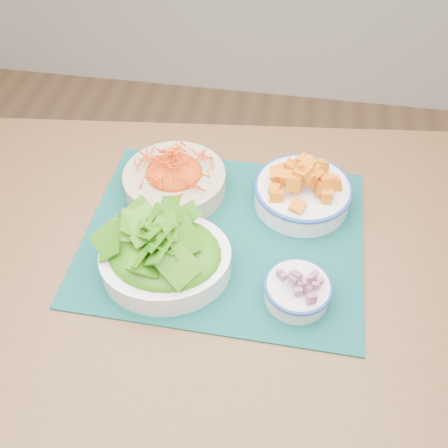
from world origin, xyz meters
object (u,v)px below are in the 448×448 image
object	(u,v)px
table	(197,286)
placemat	(224,235)
squash_bowl	(303,187)
onion_bowl	(298,288)
lettuce_bowl	(165,252)
carrot_bowl	(174,176)

from	to	relation	value
table	placemat	bearing A→B (deg)	49.51
squash_bowl	onion_bowl	bearing A→B (deg)	-88.42
squash_bowl	lettuce_bowl	xyz separation A→B (m)	(-0.24, -0.22, 0.01)
carrot_bowl	table	bearing A→B (deg)	-65.52
table	squash_bowl	xyz separation A→B (m)	(0.19, 0.18, 0.14)
placemat	carrot_bowl	world-z (taller)	carrot_bowl
carrot_bowl	lettuce_bowl	xyz separation A→B (m)	(0.03, -0.21, 0.01)
table	placemat	world-z (taller)	placemat
table	onion_bowl	xyz separation A→B (m)	(0.20, -0.06, 0.13)
onion_bowl	table	bearing A→B (deg)	162.85
placemat	carrot_bowl	size ratio (longest dim) A/B	2.00
table	carrot_bowl	xyz separation A→B (m)	(-0.08, 0.17, 0.14)
squash_bowl	onion_bowl	world-z (taller)	squash_bowl
carrot_bowl	onion_bowl	world-z (taller)	carrot_bowl
table	squash_bowl	world-z (taller)	squash_bowl
carrot_bowl	lettuce_bowl	size ratio (longest dim) A/B	0.98
carrot_bowl	squash_bowl	bearing A→B (deg)	1.26
table	squash_bowl	bearing A→B (deg)	36.84
lettuce_bowl	onion_bowl	world-z (taller)	lettuce_bowl
placemat	lettuce_bowl	distance (m)	0.15
carrot_bowl	onion_bowl	bearing A→B (deg)	-40.37
lettuce_bowl	table	bearing A→B (deg)	28.29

